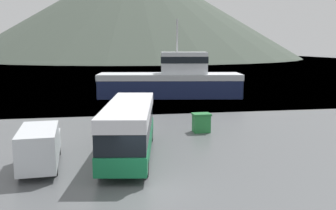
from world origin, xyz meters
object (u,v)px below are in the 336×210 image
at_px(fishing_boat, 172,80).
at_px(storage_bin, 201,123).
at_px(tour_bus, 129,127).
at_px(delivery_van, 40,146).

height_order(fishing_boat, storage_bin, fishing_boat).
bearing_deg(storage_bin, fishing_boat, 85.90).
relative_size(tour_bus, fishing_boat, 0.56).
relative_size(tour_bus, delivery_van, 1.67).
height_order(tour_bus, storage_bin, tour_bus).
height_order(delivery_van, fishing_boat, fishing_boat).
bearing_deg(delivery_van, fishing_boat, 61.22).
height_order(tour_bus, delivery_van, tour_bus).
xyz_separation_m(tour_bus, delivery_van, (-5.02, -1.20, -0.61)).
distance_m(tour_bus, storage_bin, 8.15).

